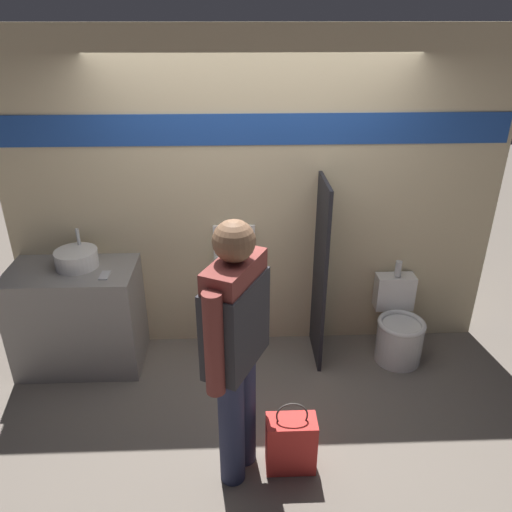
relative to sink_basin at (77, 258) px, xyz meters
name	(u,v)px	position (x,y,z in m)	size (l,w,h in m)	color
ground_plane	(257,377)	(1.44, -0.34, -0.97)	(16.00, 16.00, 0.00)	#70665B
display_wall	(254,200)	(1.44, 0.26, 0.39)	(4.11, 0.07, 2.70)	beige
sink_counter	(78,317)	(-0.05, -0.06, -0.52)	(1.02, 0.59, 0.90)	gray
sink_basin	(77,258)	(0.00, 0.00, 0.00)	(0.34, 0.34, 0.28)	white
cell_phone	(105,275)	(0.26, -0.18, -0.06)	(0.07, 0.14, 0.01)	#B7B7BC
divider_near_counter	(320,274)	(1.98, -0.03, -0.17)	(0.03, 0.52, 1.61)	black
urinal_near_counter	(235,269)	(1.27, 0.10, -0.17)	(0.37, 0.29, 1.20)	silver
toilet	(398,329)	(2.69, -0.08, -0.70)	(0.41, 0.57, 0.83)	white
person_in_vest	(236,340)	(1.28, -1.25, 0.06)	(0.41, 0.57, 1.79)	#282D4C
shopping_bag	(291,443)	(1.63, -1.26, -0.77)	(0.33, 0.18, 0.55)	red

